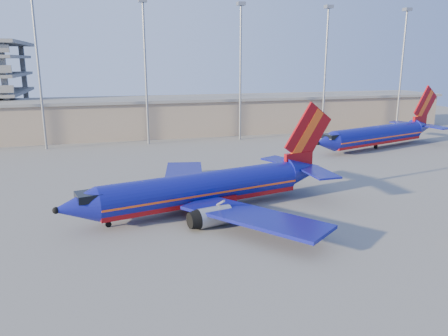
% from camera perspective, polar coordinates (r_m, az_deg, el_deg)
% --- Properties ---
extents(ground, '(220.00, 220.00, 0.00)m').
position_cam_1_polar(ground, '(49.83, 1.50, -6.17)').
color(ground, slate).
rests_on(ground, ground).
extents(terminal_building, '(122.00, 16.00, 8.50)m').
position_cam_1_polar(terminal_building, '(106.20, -2.45, 7.03)').
color(terminal_building, gray).
rests_on(terminal_building, ground).
extents(light_mast_row, '(101.60, 1.60, 28.65)m').
position_cam_1_polar(light_mast_row, '(92.63, -3.92, 14.20)').
color(light_mast_row, gray).
rests_on(light_mast_row, ground).
extents(aircraft_main, '(34.73, 33.02, 11.93)m').
position_cam_1_polar(aircraft_main, '(51.00, -1.99, -2.68)').
color(aircraft_main, navy).
rests_on(aircraft_main, ground).
extents(aircraft_second, '(34.03, 17.69, 11.89)m').
position_cam_1_polar(aircraft_second, '(91.99, 19.65, 4.15)').
color(aircraft_second, navy).
rests_on(aircraft_second, ground).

